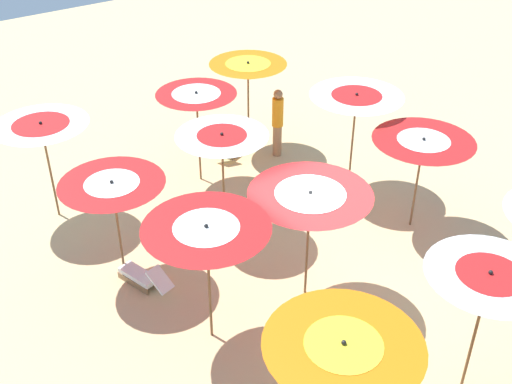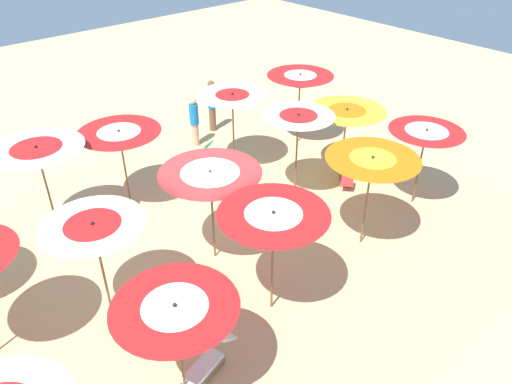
# 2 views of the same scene
# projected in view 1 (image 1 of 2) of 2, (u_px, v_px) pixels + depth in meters

# --- Properties ---
(ground) EXTENTS (41.69, 41.69, 0.04)m
(ground) POSITION_uv_depth(u_px,v_px,m) (326.00, 293.00, 12.65)
(ground) COLOR #D1B57F
(beach_umbrella_2) EXTENTS (2.18, 2.18, 2.25)m
(beach_umbrella_2) POSITION_uv_depth(u_px,v_px,m) (422.00, 149.00, 13.48)
(beach_umbrella_2) COLOR brown
(beach_umbrella_2) RESTS_ON ground
(beach_umbrella_3) EXTENTS (2.19, 2.19, 2.52)m
(beach_umbrella_3) POSITION_uv_depth(u_px,v_px,m) (356.00, 103.00, 14.74)
(beach_umbrella_3) COLOR brown
(beach_umbrella_3) RESTS_ON ground
(beach_umbrella_4) EXTENTS (2.03, 2.03, 2.47)m
(beach_umbrella_4) POSITION_uv_depth(u_px,v_px,m) (248.00, 71.00, 16.51)
(beach_umbrella_4) COLOR brown
(beach_umbrella_4) RESTS_ON ground
(beach_umbrella_6) EXTENTS (1.93, 1.93, 2.55)m
(beach_umbrella_6) POSITION_uv_depth(u_px,v_px,m) (488.00, 283.00, 9.40)
(beach_umbrella_6) COLOR brown
(beach_umbrella_6) RESTS_ON ground
(beach_umbrella_7) EXTENTS (2.28, 2.28, 2.41)m
(beach_umbrella_7) POSITION_uv_depth(u_px,v_px,m) (310.00, 202.00, 11.46)
(beach_umbrella_7) COLOR brown
(beach_umbrella_7) RESTS_ON ground
(beach_umbrella_8) EXTENTS (1.97, 1.97, 2.43)m
(beach_umbrella_8) POSITION_uv_depth(u_px,v_px,m) (222.00, 143.00, 13.28)
(beach_umbrella_8) COLOR brown
(beach_umbrella_8) RESTS_ON ground
(beach_umbrella_9) EXTENTS (1.93, 1.93, 2.43)m
(beach_umbrella_9) POSITION_uv_depth(u_px,v_px,m) (197.00, 102.00, 15.05)
(beach_umbrella_9) COLOR brown
(beach_umbrella_9) RESTS_ON ground
(beach_umbrella_11) EXTENTS (2.16, 2.16, 2.46)m
(beach_umbrella_11) POSITION_uv_depth(u_px,v_px,m) (343.00, 354.00, 8.36)
(beach_umbrella_11) COLOR brown
(beach_umbrella_11) RESTS_ON ground
(beach_umbrella_12) EXTENTS (2.16, 2.16, 2.50)m
(beach_umbrella_12) POSITION_uv_depth(u_px,v_px,m) (207.00, 236.00, 10.44)
(beach_umbrella_12) COLOR brown
(beach_umbrella_12) RESTS_ON ground
(beach_umbrella_13) EXTENTS (2.04, 2.04, 2.23)m
(beach_umbrella_13) POSITION_uv_depth(u_px,v_px,m) (113.00, 190.00, 12.08)
(beach_umbrella_13) COLOR brown
(beach_umbrella_13) RESTS_ON ground
(beach_umbrella_14) EXTENTS (2.06, 2.06, 2.43)m
(beach_umbrella_14) POSITION_uv_depth(u_px,v_px,m) (42.00, 132.00, 13.72)
(beach_umbrella_14) COLOR brown
(beach_umbrella_14) RESTS_ON ground
(lounger_0) EXTENTS (1.36, 0.68, 0.59)m
(lounger_0) POSITION_uv_depth(u_px,v_px,m) (143.00, 276.00, 12.72)
(lounger_0) COLOR olive
(lounger_0) RESTS_ON ground
(lounger_1) EXTENTS (0.82, 1.35, 0.65)m
(lounger_1) POSITION_uv_depth(u_px,v_px,m) (234.00, 146.00, 17.25)
(lounger_1) COLOR olive
(lounger_1) RESTS_ON ground
(lounger_2) EXTENTS (1.09, 1.25, 0.56)m
(lounger_2) POSITION_uv_depth(u_px,v_px,m) (345.00, 192.00, 15.34)
(lounger_2) COLOR #333338
(lounger_2) RESTS_ON ground
(beachgoer_0) EXTENTS (0.30, 0.30, 1.90)m
(beachgoer_0) POSITION_uv_depth(u_px,v_px,m) (278.00, 121.00, 16.72)
(beachgoer_0) COLOR #A3704C
(beachgoer_0) RESTS_ON ground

